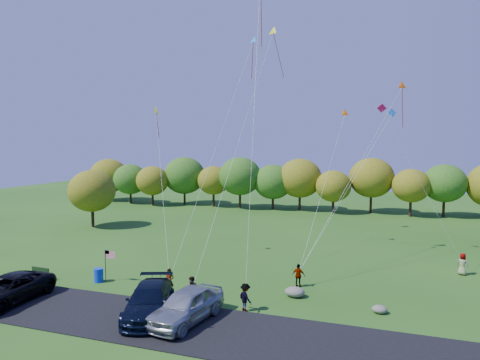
% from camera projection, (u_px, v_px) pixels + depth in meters
% --- Properties ---
extents(ground, '(140.00, 140.00, 0.00)m').
position_uv_depth(ground, '(196.00, 299.00, 27.91)').
color(ground, '#235217').
rests_on(ground, ground).
extents(asphalt_lane, '(44.00, 6.00, 0.06)m').
position_uv_depth(asphalt_lane, '(166.00, 323.00, 24.13)').
color(asphalt_lane, black).
rests_on(asphalt_lane, ground).
extents(treeline, '(74.82, 27.78, 8.53)m').
position_uv_depth(treeline, '(289.00, 180.00, 62.28)').
color(treeline, '#341D12').
rests_on(treeline, ground).
extents(minivan_dark, '(2.93, 6.17, 1.70)m').
position_uv_depth(minivan_dark, '(8.00, 289.00, 27.15)').
color(minivan_dark, black).
rests_on(minivan_dark, asphalt_lane).
extents(minivan_navy, '(4.45, 6.55, 1.76)m').
position_uv_depth(minivan_navy, '(149.00, 301.00, 25.10)').
color(minivan_navy, black).
rests_on(minivan_navy, asphalt_lane).
extents(minivan_silver, '(3.10, 5.84, 1.89)m').
position_uv_depth(minivan_silver, '(186.00, 305.00, 24.22)').
color(minivan_silver, '#A6AAB1').
rests_on(minivan_silver, asphalt_lane).
extents(flyer_a, '(0.69, 0.52, 1.72)m').
position_uv_depth(flyer_a, '(169.00, 281.00, 28.90)').
color(flyer_a, '#4C4C59').
rests_on(flyer_a, ground).
extents(flyer_b, '(0.91, 0.74, 1.75)m').
position_uv_depth(flyer_b, '(192.00, 290.00, 27.04)').
color(flyer_b, '#4C4C59').
rests_on(flyer_b, ground).
extents(flyer_c, '(1.26, 1.17, 1.70)m').
position_uv_depth(flyer_c, '(245.00, 297.00, 25.90)').
color(flyer_c, '#4C4C59').
rests_on(flyer_c, ground).
extents(flyer_d, '(0.98, 0.47, 1.63)m').
position_uv_depth(flyer_d, '(299.00, 275.00, 30.29)').
color(flyer_d, '#4C4C59').
rests_on(flyer_d, ground).
extents(flyer_e, '(0.99, 0.89, 1.70)m').
position_uv_depth(flyer_e, '(462.00, 264.00, 32.99)').
color(flyer_e, '#4C4C59').
rests_on(flyer_e, ground).
extents(park_bench, '(1.65, 0.43, 0.91)m').
position_uv_depth(park_bench, '(41.00, 273.00, 32.03)').
color(park_bench, black).
rests_on(park_bench, ground).
extents(trash_barrel, '(0.67, 0.67, 1.01)m').
position_uv_depth(trash_barrel, '(99.00, 275.00, 31.36)').
color(trash_barrel, '#0E38DA').
rests_on(trash_barrel, ground).
extents(flag_assembly, '(0.88, 0.57, 2.36)m').
position_uv_depth(flag_assembly, '(108.00, 258.00, 31.32)').
color(flag_assembly, black).
rests_on(flag_assembly, ground).
extents(boulder_near, '(1.33, 1.04, 0.67)m').
position_uv_depth(boulder_near, '(295.00, 292.00, 28.34)').
color(boulder_near, gray).
rests_on(boulder_near, ground).
extents(boulder_far, '(0.91, 0.76, 0.47)m').
position_uv_depth(boulder_far, '(380.00, 309.00, 25.63)').
color(boulder_far, gray).
rests_on(boulder_far, ground).
extents(kites_aloft, '(20.82, 12.27, 12.22)m').
position_uv_depth(kites_aloft, '(295.00, 41.00, 37.92)').
color(kites_aloft, '#F9351B').
rests_on(kites_aloft, ground).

